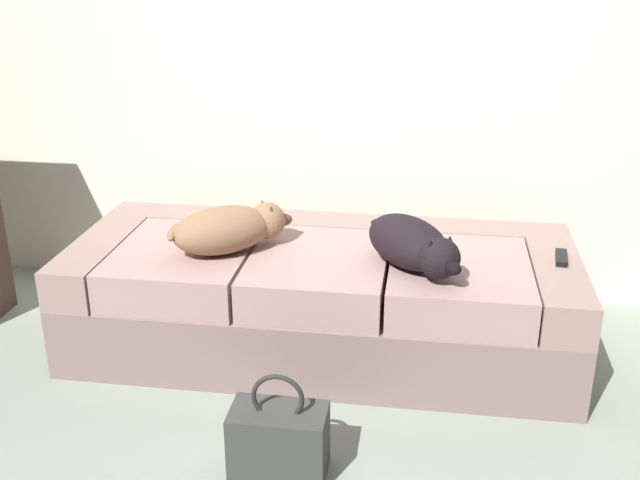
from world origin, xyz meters
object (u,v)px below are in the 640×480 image
at_px(dog_tan, 230,228).
at_px(handbag, 279,440).
at_px(couch, 322,297).
at_px(tv_remote, 561,258).
at_px(dog_dark, 413,244).

relative_size(dog_tan, handbag, 1.35).
height_order(couch, handbag, couch).
distance_m(couch, handbag, 0.87).
xyz_separation_m(tv_remote, handbag, (-0.99, -0.87, -0.36)).
xyz_separation_m(dog_dark, handbag, (-0.40, -0.71, -0.44)).
bearing_deg(handbag, couch, 88.91).
height_order(dog_tan, tv_remote, dog_tan).
bearing_deg(couch, tv_remote, -0.03).
xyz_separation_m(couch, dog_dark, (0.38, -0.16, 0.33)).
xyz_separation_m(dog_dark, tv_remote, (0.59, 0.16, -0.09)).
height_order(dog_dark, handbag, dog_dark).
distance_m(dog_tan, dog_dark, 0.75).
bearing_deg(dog_tan, handbag, -65.70).
xyz_separation_m(couch, dog_tan, (-0.37, -0.09, 0.33)).
height_order(dog_tan, handbag, dog_tan).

